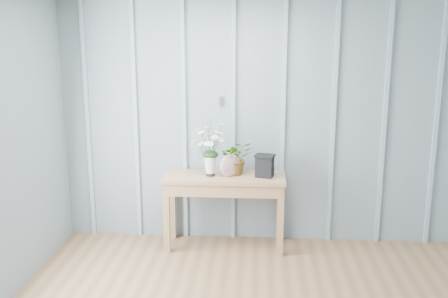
# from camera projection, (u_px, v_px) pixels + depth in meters

# --- Properties ---
(room_shell) EXTENTS (4.00, 4.50, 2.50)m
(room_shell) POSITION_uv_depth(u_px,v_px,m) (259.00, 54.00, 3.81)
(room_shell) COLOR gray
(room_shell) RESTS_ON ground
(sideboard) EXTENTS (1.20, 0.45, 0.75)m
(sideboard) POSITION_uv_depth(u_px,v_px,m) (224.00, 186.00, 5.19)
(sideboard) COLOR #9B7349
(sideboard) RESTS_ON ground
(daisy_vase) EXTENTS (0.39, 0.30, 0.56)m
(daisy_vase) POSITION_uv_depth(u_px,v_px,m) (210.00, 141.00, 5.07)
(daisy_vase) COLOR black
(daisy_vase) RESTS_ON sideboard
(spider_plant) EXTENTS (0.36, 0.33, 0.34)m
(spider_plant) POSITION_uv_depth(u_px,v_px,m) (236.00, 158.00, 5.18)
(spider_plant) COLOR #13350F
(spider_plant) RESTS_ON sideboard
(felt_disc_vessel) EXTENTS (0.22, 0.17, 0.22)m
(felt_disc_vessel) POSITION_uv_depth(u_px,v_px,m) (230.00, 165.00, 5.10)
(felt_disc_vessel) COLOR #924D64
(felt_disc_vessel) RESTS_ON sideboard
(carved_box) EXTENTS (0.21, 0.18, 0.22)m
(carved_box) POSITION_uv_depth(u_px,v_px,m) (265.00, 166.00, 5.09)
(carved_box) COLOR black
(carved_box) RESTS_ON sideboard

